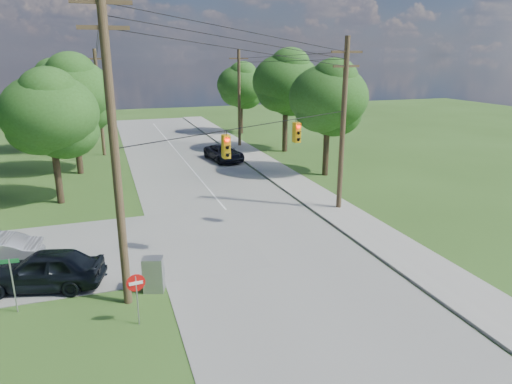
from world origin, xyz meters
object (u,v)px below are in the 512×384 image
object	(u,v)px
control_cabinet	(153,274)
do_not_enter_sign	(136,288)
car_cross_dark	(44,269)
pole_ne	(343,123)
pole_north_e	(239,98)
car_main_north	(224,153)
pole_sw	(114,148)
pole_north_w	(99,102)

from	to	relation	value
control_cabinet	do_not_enter_sign	size ratio (longest dim) A/B	0.74
car_cross_dark	control_cabinet	bearing A→B (deg)	83.17
pole_ne	car_cross_dark	size ratio (longest dim) A/B	2.15
pole_north_e	car_main_north	distance (m)	8.41
car_cross_dark	control_cabinet	size ratio (longest dim) A/B	3.27
pole_sw	do_not_enter_sign	world-z (taller)	pole_sw
pole_north_w	car_cross_dark	size ratio (longest dim) A/B	2.05
pole_ne	pole_north_w	xyz separation A→B (m)	(-13.90, 22.00, -0.34)
pole_north_e	pole_north_w	bearing A→B (deg)	180.00
car_cross_dark	do_not_enter_sign	distance (m)	5.37
pole_north_e	car_main_north	size ratio (longest dim) A/B	1.94
pole_ne	do_not_enter_sign	distance (m)	16.66
car_cross_dark	pole_north_w	bearing A→B (deg)	-171.19
pole_north_e	control_cabinet	size ratio (longest dim) A/B	6.72
pole_sw	pole_ne	world-z (taller)	pole_sw
pole_north_e	do_not_enter_sign	world-z (taller)	pole_north_e
pole_north_e	do_not_enter_sign	size ratio (longest dim) A/B	4.98
car_main_north	control_cabinet	xyz separation A→B (m)	(-9.00, -22.67, -0.00)
pole_sw	car_cross_dark	distance (m)	6.66
pole_north_w	car_cross_dark	world-z (taller)	pole_north_w
pole_north_e	car_cross_dark	xyz separation A→B (m)	(-16.71, -27.30, -4.27)
control_cabinet	do_not_enter_sign	bearing A→B (deg)	-93.10
do_not_enter_sign	car_cross_dark	bearing A→B (deg)	125.36
pole_north_e	do_not_enter_sign	distance (m)	34.20
pole_ne	car_cross_dark	distance (m)	18.13
pole_north_w	car_cross_dark	xyz separation A→B (m)	(-2.81, -27.30, -4.27)
control_cabinet	do_not_enter_sign	world-z (taller)	do_not_enter_sign
car_main_north	car_cross_dark	bearing A→B (deg)	-130.84
pole_ne	do_not_enter_sign	world-z (taller)	pole_ne
car_main_north	control_cabinet	distance (m)	24.40
car_cross_dark	pole_sw	bearing A→B (deg)	69.09
pole_sw	pole_north_w	bearing A→B (deg)	90.77
pole_north_w	car_main_north	distance (m)	13.02
pole_sw	pole_north_w	xyz separation A→B (m)	(-0.40, 29.60, -1.10)
pole_ne	pole_north_w	world-z (taller)	pole_ne
pole_ne	control_cabinet	bearing A→B (deg)	-150.55
pole_ne	pole_north_w	size ratio (longest dim) A/B	1.05
control_cabinet	pole_sw	bearing A→B (deg)	-135.05
pole_sw	pole_north_e	xyz separation A→B (m)	(13.50, 29.60, -1.10)
pole_ne	car_cross_dark	world-z (taller)	pole_ne
car_main_north	do_not_enter_sign	distance (m)	26.87
pole_north_w	pole_sw	bearing A→B (deg)	-89.23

